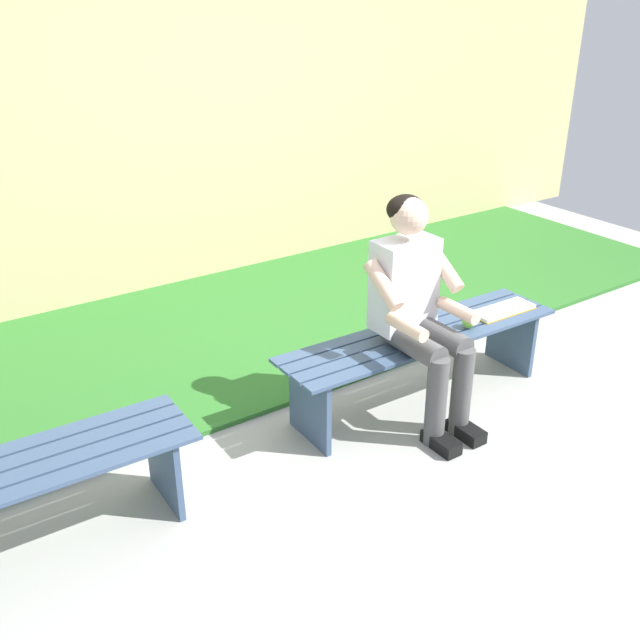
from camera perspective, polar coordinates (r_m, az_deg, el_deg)
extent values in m
cube|color=#9E9E99|center=(3.11, 3.89, -20.94)|extent=(10.00, 7.00, 0.04)
cube|color=#2D6B28|center=(4.91, -14.33, -2.24)|extent=(9.00, 2.30, 0.03)
cube|color=#D1C684|center=(5.62, -13.60, 16.66)|extent=(9.50, 0.24, 2.88)
cube|color=#384C6B|center=(4.18, 6.67, -0.31)|extent=(1.74, 0.13, 0.02)
cube|color=#384C6B|center=(4.11, 7.61, -0.85)|extent=(1.74, 0.13, 0.02)
cube|color=#384C6B|center=(4.04, 8.58, -1.41)|extent=(1.74, 0.13, 0.02)
cube|color=#384C6B|center=(3.97, 9.59, -1.99)|extent=(1.74, 0.13, 0.02)
cube|color=#384C6B|center=(4.65, 14.96, -1.25)|extent=(0.04, 0.37, 0.42)
cube|color=#384C6B|center=(3.78, -0.83, -6.86)|extent=(0.04, 0.37, 0.42)
cube|color=#384C6B|center=(3.09, -23.86, -12.84)|extent=(1.63, 0.13, 0.02)
cube|color=#384C6B|center=(3.45, -12.33, -11.07)|extent=(0.04, 0.37, 0.42)
cube|color=silver|center=(3.87, 6.71, 2.86)|extent=(0.34, 0.20, 0.50)
sphere|color=beige|center=(3.73, 7.10, 8.21)|extent=(0.20, 0.20, 0.20)
ellipsoid|color=black|center=(3.74, 6.83, 8.76)|extent=(0.20, 0.19, 0.15)
cylinder|color=#4C4C4C|center=(3.89, 9.44, -1.21)|extent=(0.13, 0.40, 0.13)
cylinder|color=#4C4C4C|center=(3.78, 7.44, -1.90)|extent=(0.13, 0.40, 0.13)
cylinder|color=#4C4C4C|center=(3.89, 11.18, -5.62)|extent=(0.11, 0.11, 0.51)
cube|color=black|center=(3.97, 11.53, -8.68)|extent=(0.10, 0.22, 0.07)
cylinder|color=#4C4C4C|center=(3.78, 9.23, -6.45)|extent=(0.11, 0.11, 0.51)
cube|color=black|center=(3.86, 9.61, -9.58)|extent=(0.10, 0.22, 0.07)
cylinder|color=beige|center=(3.92, 9.86, 4.07)|extent=(0.08, 0.28, 0.23)
cylinder|color=beige|center=(3.86, 10.95, 0.76)|extent=(0.07, 0.26, 0.07)
cylinder|color=beige|center=(3.66, 5.07, 2.78)|extent=(0.08, 0.28, 0.23)
cylinder|color=beige|center=(3.64, 6.92, -0.55)|extent=(0.07, 0.26, 0.07)
sphere|color=#72B738|center=(4.15, 11.75, -0.12)|extent=(0.08, 0.08, 0.08)
cube|color=white|center=(4.48, 15.27, 1.08)|extent=(0.20, 0.15, 0.02)
cube|color=white|center=(4.34, 13.42, 0.48)|extent=(0.20, 0.15, 0.02)
cube|color=#BF8C1E|center=(4.42, 14.35, 0.68)|extent=(0.42, 0.17, 0.01)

